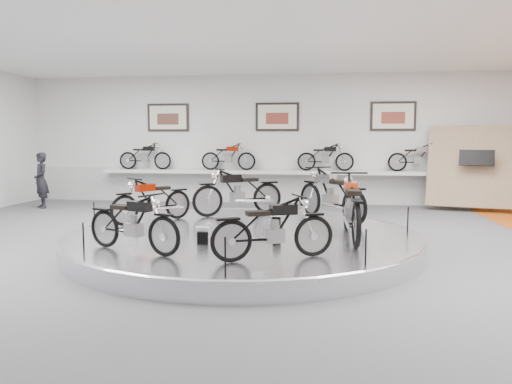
# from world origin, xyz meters

# --- Properties ---
(floor) EXTENTS (16.00, 16.00, 0.00)m
(floor) POSITION_xyz_m (0.00, 0.00, 0.00)
(floor) COLOR #555557
(floor) RESTS_ON ground
(ceiling) EXTENTS (16.00, 16.00, 0.00)m
(ceiling) POSITION_xyz_m (0.00, 0.00, 4.00)
(ceiling) COLOR white
(ceiling) RESTS_ON wall_back
(wall_back) EXTENTS (16.00, 0.00, 16.00)m
(wall_back) POSITION_xyz_m (0.00, 7.00, 2.00)
(wall_back) COLOR silver
(wall_back) RESTS_ON floor
(dado_band) EXTENTS (15.68, 0.04, 1.10)m
(dado_band) POSITION_xyz_m (0.00, 6.98, 0.55)
(dado_band) COLOR #BCBCBA
(dado_band) RESTS_ON floor
(display_platform) EXTENTS (6.40, 6.40, 0.30)m
(display_platform) POSITION_xyz_m (0.00, 0.30, 0.15)
(display_platform) COLOR silver
(display_platform) RESTS_ON floor
(platform_rim) EXTENTS (6.40, 6.40, 0.10)m
(platform_rim) POSITION_xyz_m (0.00, 0.30, 0.27)
(platform_rim) COLOR #B2B2BA
(platform_rim) RESTS_ON display_platform
(shelf) EXTENTS (11.00, 0.55, 0.10)m
(shelf) POSITION_xyz_m (0.00, 6.70, 1.00)
(shelf) COLOR silver
(shelf) RESTS_ON wall_back
(poster_left) EXTENTS (1.35, 0.06, 0.88)m
(poster_left) POSITION_xyz_m (-3.50, 6.96, 2.70)
(poster_left) COLOR silver
(poster_left) RESTS_ON wall_back
(poster_center) EXTENTS (1.35, 0.06, 0.88)m
(poster_center) POSITION_xyz_m (0.00, 6.96, 2.70)
(poster_center) COLOR silver
(poster_center) RESTS_ON wall_back
(poster_right) EXTENTS (1.35, 0.06, 0.88)m
(poster_right) POSITION_xyz_m (3.50, 6.96, 2.70)
(poster_right) COLOR silver
(poster_right) RESTS_ON wall_back
(display_panel) EXTENTS (2.56, 1.52, 2.30)m
(display_panel) POSITION_xyz_m (5.60, 6.10, 1.25)
(display_panel) COLOR #9E8862
(display_panel) RESTS_ON floor
(shelf_bike_a) EXTENTS (1.22, 0.43, 0.73)m
(shelf_bike_a) POSITION_xyz_m (-4.20, 6.70, 1.42)
(shelf_bike_a) COLOR black
(shelf_bike_a) RESTS_ON shelf
(shelf_bike_b) EXTENTS (1.22, 0.43, 0.73)m
(shelf_bike_b) POSITION_xyz_m (-1.50, 6.70, 1.42)
(shelf_bike_b) COLOR #7B1200
(shelf_bike_b) RESTS_ON shelf
(shelf_bike_c) EXTENTS (1.22, 0.43, 0.73)m
(shelf_bike_c) POSITION_xyz_m (1.50, 6.70, 1.42)
(shelf_bike_c) COLOR black
(shelf_bike_c) RESTS_ON shelf
(shelf_bike_d) EXTENTS (1.22, 0.43, 0.73)m
(shelf_bike_d) POSITION_xyz_m (4.20, 6.70, 1.42)
(shelf_bike_d) COLOR #A8A8AC
(shelf_bike_d) RESTS_ON shelf
(bike_a) EXTENTS (1.67, 1.94, 1.12)m
(bike_a) POSITION_xyz_m (1.60, 1.87, 0.86)
(bike_a) COLOR #A8A8AC
(bike_a) RESTS_ON display_platform
(bike_b) EXTENTS (1.88, 1.50, 1.07)m
(bike_b) POSITION_xyz_m (-0.46, 2.40, 0.83)
(bike_b) COLOR black
(bike_b) RESTS_ON display_platform
(bike_c) EXTENTS (1.43, 1.59, 0.94)m
(bike_c) POSITION_xyz_m (-2.04, 1.18, 0.77)
(bike_c) COLOR #7B1200
(bike_c) RESTS_ON display_platform
(bike_d) EXTENTS (1.63, 1.11, 0.91)m
(bike_d) POSITION_xyz_m (-1.41, -1.47, 0.75)
(bike_d) COLOR black
(bike_d) RESTS_ON display_platform
(bike_e) EXTENTS (1.64, 1.15, 0.91)m
(bike_e) POSITION_xyz_m (0.75, -1.68, 0.76)
(bike_e) COLOR black
(bike_e) RESTS_ON display_platform
(bike_f) EXTENTS (0.77, 1.94, 1.12)m
(bike_f) POSITION_xyz_m (1.92, -0.02, 0.86)
(bike_f) COLOR #B03112
(bike_f) RESTS_ON display_platform
(visitor) EXTENTS (0.70, 0.69, 1.63)m
(visitor) POSITION_xyz_m (-6.74, 4.95, 0.81)
(visitor) COLOR black
(visitor) RESTS_ON floor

